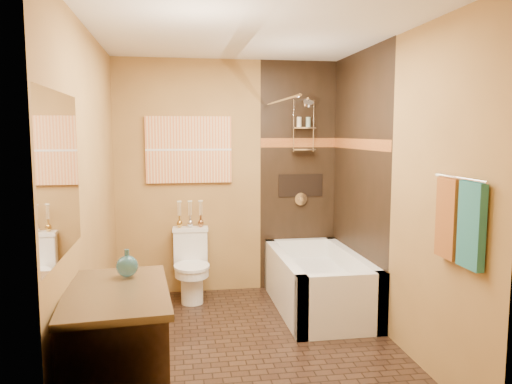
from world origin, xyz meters
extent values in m
plane|color=black|center=(0.00, 0.00, 0.00)|extent=(3.00, 3.00, 0.00)
cube|color=#AE8243|center=(-1.20, 0.00, 1.25)|extent=(0.02, 3.00, 2.50)
cube|color=#AE8243|center=(1.20, 0.00, 1.25)|extent=(0.02, 3.00, 2.50)
cube|color=#AE8243|center=(0.00, 1.50, 1.25)|extent=(2.40, 0.02, 2.50)
cube|color=#AE8243|center=(0.00, -1.50, 1.25)|extent=(2.40, 0.02, 2.50)
plane|color=silver|center=(0.00, 0.00, 2.50)|extent=(3.00, 3.00, 0.00)
cube|color=black|center=(0.78, 1.49, 1.25)|extent=(0.85, 0.01, 2.50)
cube|color=black|center=(1.19, 0.75, 1.25)|extent=(0.01, 1.50, 2.50)
cube|color=brown|center=(0.78, 1.48, 1.62)|extent=(0.85, 0.01, 0.10)
cube|color=brown|center=(1.18, 0.75, 1.62)|extent=(0.01, 1.50, 0.10)
cube|color=black|center=(0.80, 1.48, 1.15)|extent=(0.50, 0.01, 0.25)
cylinder|color=silver|center=(0.80, 1.35, 2.08)|extent=(0.02, 0.26, 0.02)
cylinder|color=silver|center=(0.80, 1.20, 2.03)|extent=(0.11, 0.11, 0.09)
cylinder|color=silver|center=(0.80, 1.47, 1.00)|extent=(0.14, 0.02, 0.14)
cylinder|color=silver|center=(0.40, 0.75, 2.02)|extent=(0.03, 1.55, 0.03)
cylinder|color=silver|center=(1.15, -1.05, 1.45)|extent=(0.02, 0.55, 0.02)
cube|color=#1F6864|center=(1.16, -1.18, 1.18)|extent=(0.05, 0.22, 0.52)
cube|color=brown|center=(1.16, -0.92, 1.18)|extent=(0.05, 0.22, 0.52)
cube|color=orange|center=(-0.42, 1.48, 1.55)|extent=(0.90, 0.04, 0.70)
cube|color=white|center=(-1.19, -1.00, 1.50)|extent=(0.01, 1.00, 0.90)
cube|color=white|center=(0.80, 0.05, 0.28)|extent=(0.80, 0.10, 0.55)
cube|color=white|center=(0.80, 1.45, 0.28)|extent=(0.80, 0.10, 0.55)
cube|color=white|center=(0.45, 0.75, 0.28)|extent=(0.10, 1.50, 0.55)
cube|color=white|center=(1.15, 0.75, 0.28)|extent=(0.10, 1.50, 0.55)
cube|color=white|center=(0.80, 0.75, 0.17)|extent=(0.64, 1.34, 0.35)
cube|color=white|center=(-0.42, 1.39, 0.52)|extent=(0.36, 0.17, 0.35)
cube|color=white|center=(-0.42, 1.39, 0.71)|extent=(0.38, 0.19, 0.04)
cylinder|color=white|center=(-0.42, 1.11, 0.18)|extent=(0.22, 0.22, 0.35)
cylinder|color=white|center=(-0.42, 1.11, 0.33)|extent=(0.34, 0.34, 0.09)
cylinder|color=white|center=(-0.42, 1.11, 0.38)|extent=(0.36, 0.36, 0.03)
cube|color=black|center=(-0.92, -1.00, 0.40)|extent=(0.62, 0.94, 0.80)
cube|color=black|center=(-0.91, -1.00, 0.82)|extent=(0.65, 0.99, 0.04)
camera|label=1|loc=(-0.57, -3.85, 1.73)|focal=35.00mm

